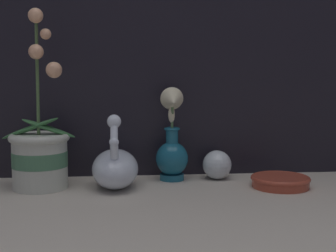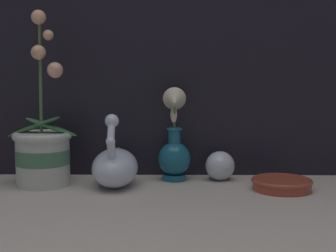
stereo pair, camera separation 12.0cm
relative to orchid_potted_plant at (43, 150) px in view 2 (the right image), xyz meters
name	(u,v)px [view 2 (the right image)]	position (x,y,z in m)	size (l,w,h in m)	color
ground_plane	(160,198)	(0.31, -0.13, -0.09)	(2.80, 2.80, 0.00)	#BCB2A3
orchid_potted_plant	(43,150)	(0.00, 0.00, 0.00)	(0.19, 0.15, 0.45)	beige
swan_figurine	(115,166)	(0.19, -0.01, -0.04)	(0.12, 0.20, 0.19)	silver
blue_vase	(174,146)	(0.34, 0.06, 0.00)	(0.09, 0.10, 0.25)	#195B75
glass_sphere	(220,166)	(0.46, 0.06, -0.05)	(0.08, 0.08, 0.08)	silver
amber_dish	(282,183)	(0.61, -0.04, -0.08)	(0.15, 0.15, 0.03)	#A8422D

